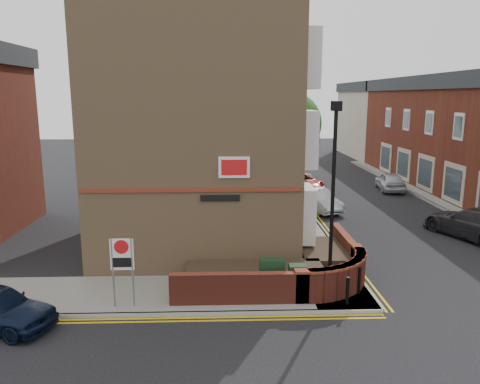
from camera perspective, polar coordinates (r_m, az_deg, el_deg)
name	(u,v)px	position (r m, az deg, el deg)	size (l,w,h in m)	color
ground	(285,314)	(14.89, 5.57, -14.62)	(120.00, 120.00, 0.00)	black
pavement_corner	(176,294)	(16.19, -7.82, -12.20)	(13.00, 3.00, 0.12)	gray
pavement_main	(284,199)	(30.19, 5.39, -0.86)	(2.00, 32.00, 0.12)	gray
pavement_far	(477,209)	(30.84, 26.88, -1.82)	(4.00, 40.00, 0.12)	gray
kerb_side	(171,314)	(14.84, -8.41, -14.53)	(13.00, 0.15, 0.12)	gray
kerb_main_near	(300,199)	(30.34, 7.27, -0.84)	(0.15, 32.00, 0.12)	gray
kerb_main_far	(443,209)	(29.93, 23.52, -1.91)	(0.15, 40.00, 0.12)	gray
yellow_lines_side	(170,320)	(14.64, -8.51, -15.15)	(13.00, 0.28, 0.01)	gold
yellow_lines_main	(303,200)	(30.39, 7.73, -0.94)	(0.28, 32.00, 0.01)	gold
corner_building	(201,104)	(21.25, -4.74, 10.67)	(8.95, 10.40, 13.60)	#9E7B54
garden_wall	(276,282)	(17.15, 4.46, -10.93)	(6.80, 6.00, 1.20)	maroon
lamppost	(333,199)	(15.18, 11.22, -0.86)	(0.25, 0.50, 6.30)	black
utility_cabinet_large	(272,276)	(15.74, 3.90, -10.22)	(0.80, 0.45, 1.20)	#163217
utility_cabinet_small	(297,281)	(15.58, 6.99, -10.71)	(0.55, 0.40, 1.10)	#163217
bollard_near	(348,291)	(15.38, 12.97, -11.64)	(0.11, 0.11, 0.90)	black
bollard_far	(359,281)	(16.25, 14.32, -10.42)	(0.11, 0.11, 0.90)	black
zone_sign	(122,260)	(14.92, -14.17, -8.02)	(0.72, 0.07, 2.20)	slate
far_terrace	(473,135)	(34.46, 26.51, 6.22)	(5.40, 30.40, 8.00)	maroon
far_terrace_cream	(373,119)	(53.83, 15.87, 8.53)	(5.40, 12.40, 8.00)	#BEB19D
tree_near	(290,129)	(27.61, 6.10, 7.70)	(3.64, 3.65, 6.70)	#382B1E
tree_mid	(275,115)	(35.51, 4.30, 9.40)	(4.03, 4.03, 7.42)	#382B1E
tree_far	(266,114)	(43.48, 3.14, 9.45)	(3.81, 3.81, 7.00)	#382B1E
traffic_light_assembly	(276,143)	(38.65, 4.36, 5.99)	(0.20, 0.16, 4.20)	black
silver_car_near	(318,200)	(27.57, 9.47, -0.96)	(1.33, 3.82, 1.26)	#AAAEB2
red_car_main	(302,182)	(33.33, 7.52, 1.24)	(2.03, 4.39, 1.22)	maroon
grey_car_far	(475,223)	(24.47, 26.76, -3.42)	(2.07, 5.10, 1.48)	#2E2D32
silver_car_far	(390,181)	(34.61, 17.81, 1.25)	(1.56, 3.89, 1.32)	#BBBBC3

